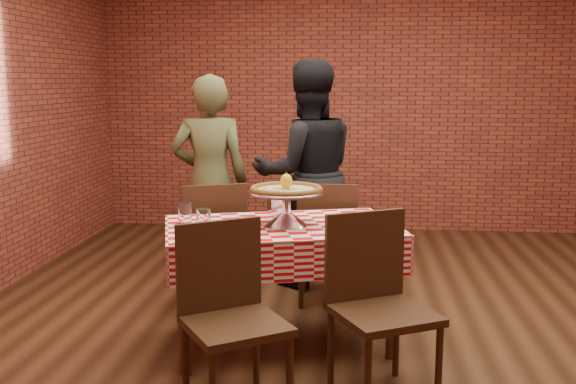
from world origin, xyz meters
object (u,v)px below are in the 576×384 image
object	(u,v)px
chair_far_left	(211,244)
diner_black	(307,174)
water_glass_right	(185,213)
table	(281,286)
chair_near_left	(236,323)
condiment_caddy	(276,204)
pizza	(286,190)
chair_far_right	(328,241)
chair_near_right	(384,310)
pizza_stand	(286,208)
water_glass_left	(204,220)
diner_olive	(210,181)

from	to	relation	value
chair_far_left	diner_black	xyz separation A→B (m)	(0.64, 0.63, 0.43)
water_glass_right	table	bearing A→B (deg)	3.17
table	chair_near_left	distance (m)	0.89
table	chair_near_left	world-z (taller)	chair_near_left
table	diner_black	world-z (taller)	diner_black
table	chair_far_left	bearing A→B (deg)	131.59
table	condiment_caddy	size ratio (longest dim) A/B	10.51
table	pizza	world-z (taller)	pizza
condiment_caddy	chair_far_left	xyz separation A→B (m)	(-0.51, 0.33, -0.36)
chair_near_left	chair_far_right	world-z (taller)	chair_near_left
water_glass_right	chair_far_right	xyz separation A→B (m)	(0.83, 0.88, -0.37)
chair_far_left	chair_near_right	bearing A→B (deg)	110.03
chair_near_right	diner_black	bearing A→B (deg)	77.50
table	chair_near_right	world-z (taller)	chair_near_right
pizza_stand	pizza	xyz separation A→B (m)	(0.00, 0.00, 0.11)
water_glass_left	chair_near_right	xyz separation A→B (m)	(1.02, -0.44, -0.35)
condiment_caddy	diner_black	size ratio (longest dim) A/B	0.07
chair_near_right	diner_black	xyz separation A→B (m)	(-0.53, 1.93, 0.42)
water_glass_left	chair_far_right	world-z (taller)	chair_far_right
water_glass_left	chair_far_right	xyz separation A→B (m)	(0.68, 1.06, -0.37)
chair_far_right	chair_far_left	bearing A→B (deg)	12.67
condiment_caddy	chair_far_right	xyz separation A→B (m)	(0.32, 0.53, -0.37)
pizza	chair_near_left	bearing A→B (deg)	-100.21
chair_near_right	diner_olive	distance (m)	2.29
pizza	diner_olive	world-z (taller)	diner_olive
pizza_stand	chair_far_right	size ratio (longest dim) A/B	0.51
chair_far_right	diner_black	world-z (taller)	diner_black
water_glass_right	condiment_caddy	size ratio (longest dim) A/B	1.01
pizza_stand	water_glass_left	bearing A→B (deg)	-156.10
pizza_stand	condiment_caddy	size ratio (longest dim) A/B	3.59
pizza_stand	condiment_caddy	distance (m)	0.35
condiment_caddy	diner_olive	xyz separation A→B (m)	(-0.63, 0.88, 0.01)
chair_far_left	chair_far_right	bearing A→B (deg)	171.59
pizza	diner_black	bearing A→B (deg)	88.70
chair_far_right	water_glass_left	bearing A→B (deg)	56.66
chair_near_right	chair_far_left	world-z (taller)	chair_near_right
water_glass_right	pizza	bearing A→B (deg)	2.09
water_glass_right	chair_near_left	bearing A→B (deg)	-61.52
water_glass_left	water_glass_right	distance (m)	0.24
chair_far_left	table	bearing A→B (deg)	109.59
table	water_glass_left	world-z (taller)	water_glass_left
pizza_stand	water_glass_right	xyz separation A→B (m)	(-0.62, -0.02, -0.04)
chair_far_right	condiment_caddy	bearing A→B (deg)	58.07
water_glass_left	table	bearing A→B (deg)	26.58
chair_near_right	diner_black	distance (m)	2.04
table	chair_far_right	bearing A→B (deg)	73.67
chair_far_left	chair_far_right	distance (m)	0.85
chair_near_left	pizza	bearing A→B (deg)	46.96
table	water_glass_right	distance (m)	0.74
diner_olive	condiment_caddy	bearing A→B (deg)	115.94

